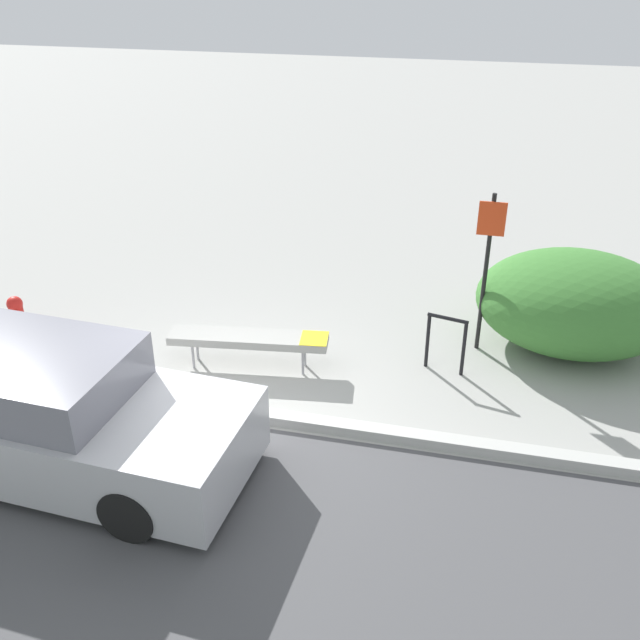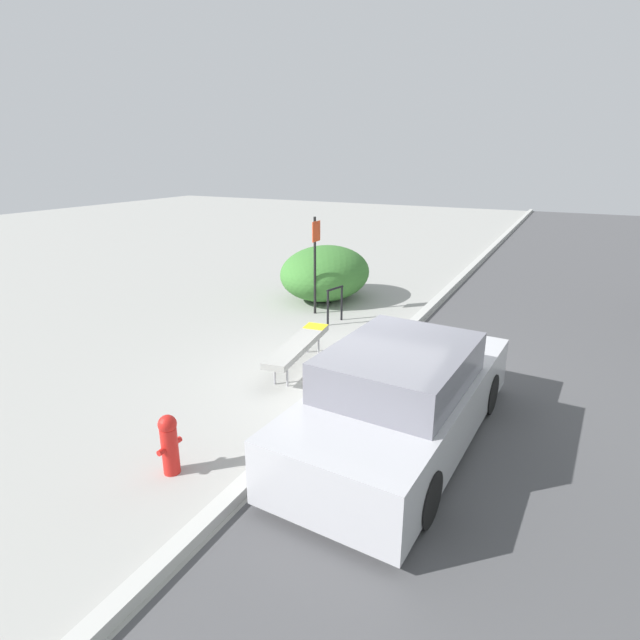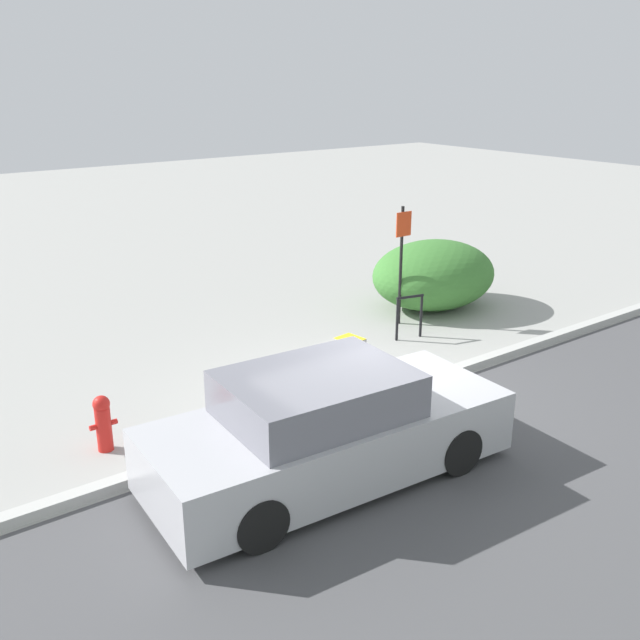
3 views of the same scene
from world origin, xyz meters
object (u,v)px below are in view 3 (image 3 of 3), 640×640
bench (311,356)px  parked_car_near (327,430)px  sign_post (402,254)px  bike_rack (409,313)px  fire_hydrant (103,421)px

bench → parked_car_near: bearing=-129.0°
bench → sign_post: (3.01, 1.23, 0.95)m
parked_car_near → sign_post: bearing=42.6°
bike_rack → fire_hydrant: size_ratio=1.08×
bike_rack → sign_post: sign_post is taller
bench → sign_post: size_ratio=0.95×
bench → fire_hydrant: size_ratio=2.86×
bench → fire_hydrant: (-3.40, -0.18, -0.03)m
fire_hydrant → parked_car_near: size_ratio=0.17×
bike_rack → parked_car_near: (-4.08, -2.92, 0.14)m
bike_rack → parked_car_near: bearing=-144.4°
sign_post → fire_hydrant: bearing=-167.6°
bench → parked_car_near: size_ratio=0.49×
fire_hydrant → bike_rack: bearing=6.6°
bench → parked_car_near: parked_car_near is taller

